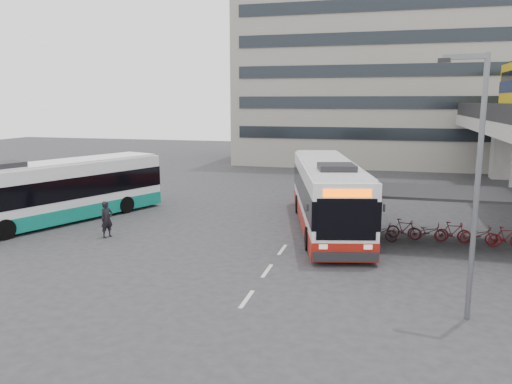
% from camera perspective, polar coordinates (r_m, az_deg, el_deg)
% --- Properties ---
extents(ground, '(120.00, 120.00, 0.00)m').
position_cam_1_polar(ground, '(23.67, -2.95, -6.17)').
color(ground, '#28282B').
rests_on(ground, ground).
extents(bike_shelter, '(10.00, 4.00, 2.54)m').
position_cam_1_polar(bike_shelter, '(25.25, 17.88, -2.56)').
color(bike_shelter, '#595B60').
rests_on(bike_shelter, ground).
extents(office_block, '(30.00, 15.00, 25.00)m').
position_cam_1_polar(office_block, '(57.91, 14.27, 15.75)').
color(office_block, gray).
rests_on(office_block, ground).
extents(road_markings, '(0.15, 7.60, 0.01)m').
position_cam_1_polar(road_markings, '(20.28, 1.27, -9.00)').
color(road_markings, beige).
rests_on(road_markings, ground).
extents(bus_main, '(5.78, 13.33, 3.85)m').
position_cam_1_polar(bus_main, '(26.84, 8.15, -0.35)').
color(bus_main, white).
rests_on(bus_main, ground).
extents(bus_teal, '(7.12, 12.52, 3.67)m').
position_cam_1_polar(bus_teal, '(30.17, -21.37, 0.05)').
color(bus_teal, white).
rests_on(bus_teal, ground).
extents(pedestrian, '(0.67, 0.79, 1.83)m').
position_cam_1_polar(pedestrian, '(25.98, -16.69, -3.01)').
color(pedestrian, black).
rests_on(pedestrian, ground).
extents(lamp_post, '(1.42, 0.38, 8.09)m').
position_cam_1_polar(lamp_post, '(16.22, 23.70, 2.00)').
color(lamp_post, '#595B60').
rests_on(lamp_post, ground).
extents(sign_totem_mid, '(0.57, 0.17, 2.65)m').
position_cam_1_polar(sign_totem_mid, '(30.38, -24.65, -0.77)').
color(sign_totem_mid, '#B0280A').
rests_on(sign_totem_mid, ground).
extents(sign_totem_north, '(0.57, 0.35, 2.71)m').
position_cam_1_polar(sign_totem_north, '(35.93, -16.86, 1.37)').
color(sign_totem_north, '#B0280A').
rests_on(sign_totem_north, ground).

